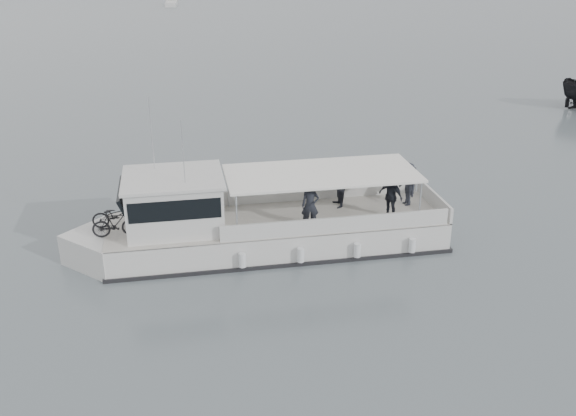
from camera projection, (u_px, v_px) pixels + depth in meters
ground at (413, 258)px, 25.24m from camera, size 1400.00×1400.00×0.00m
tour_boat at (245, 226)px, 25.55m from camera, size 14.92×8.37×6.41m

